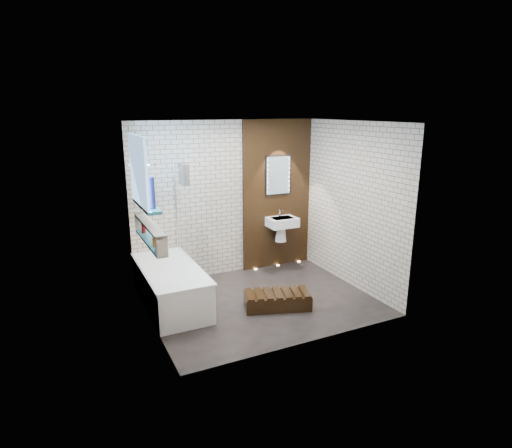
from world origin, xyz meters
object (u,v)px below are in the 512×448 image
led_mirror (278,175)px  walnut_step (277,301)px  bathtub (171,286)px  washbasin (282,225)px  bath_screen (183,211)px

led_mirror → walnut_step: size_ratio=0.75×
bathtub → washbasin: (2.17, 0.62, 0.50)m
bathtub → bath_screen: 1.14m
bathtub → walnut_step: bearing=-29.1°
bath_screen → washbasin: bath_screen is taller
bath_screen → walnut_step: 1.95m
washbasin → bath_screen: bearing=-174.2°
bath_screen → led_mirror: bearing=10.7°
bath_screen → walnut_step: (0.99, -1.19, -1.18)m
bathtub → led_mirror: bearing=19.8°
bathtub → led_mirror: size_ratio=2.49×
bathtub → led_mirror: 2.68m
washbasin → walnut_step: 1.74m
washbasin → bathtub: bearing=-164.0°
washbasin → walnut_step: bearing=-121.1°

